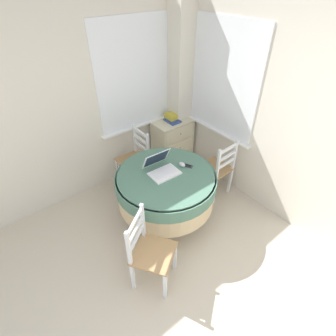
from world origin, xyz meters
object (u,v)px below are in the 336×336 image
(computer_mouse, at_px, (182,164))
(corner_cabinet, at_px, (173,142))
(dining_chair_camera_near, at_px, (150,252))
(round_dining_table, at_px, (166,186))
(dining_chair_near_right_window, at_px, (217,169))
(cell_phone, at_px, (188,166))
(laptop, at_px, (162,168))
(book_on_cabinet, at_px, (172,121))
(dining_chair_near_back_window, at_px, (135,159))
(storage_box, at_px, (172,117))

(computer_mouse, bearing_deg, corner_cabinet, 56.69)
(computer_mouse, bearing_deg, dining_chair_camera_near, -147.63)
(round_dining_table, xyz_separation_m, dining_chair_near_right_window, (0.85, -0.05, -0.12))
(round_dining_table, distance_m, cell_phone, 0.36)
(laptop, bearing_deg, computer_mouse, -14.62)
(laptop, xyz_separation_m, book_on_cabinet, (0.84, 0.84, -0.00))
(laptop, distance_m, corner_cabinet, 1.28)
(round_dining_table, bearing_deg, corner_cabinet, 47.29)
(cell_phone, distance_m, dining_chair_near_right_window, 0.63)
(round_dining_table, bearing_deg, book_on_cabinet, 47.52)
(laptop, xyz_separation_m, cell_phone, (0.31, -0.11, -0.04))
(dining_chair_near_right_window, bearing_deg, laptop, 171.82)
(round_dining_table, distance_m, corner_cabinet, 1.27)
(dining_chair_near_back_window, bearing_deg, laptop, -97.16)
(computer_mouse, relative_size, dining_chair_near_back_window, 0.10)
(cell_phone, height_order, book_on_cabinet, book_on_cabinet)
(dining_chair_camera_near, bearing_deg, dining_chair_near_back_window, 62.67)
(corner_cabinet, bearing_deg, book_on_cabinet, -145.54)
(dining_chair_near_back_window, distance_m, book_on_cabinet, 0.83)
(storage_box, bearing_deg, laptop, -134.19)
(book_on_cabinet, bearing_deg, dining_chair_near_back_window, -174.59)
(laptop, distance_m, computer_mouse, 0.26)
(computer_mouse, height_order, corner_cabinet, computer_mouse)
(storage_box, bearing_deg, dining_chair_near_right_window, -90.89)
(laptop, height_order, book_on_cabinet, laptop)
(computer_mouse, bearing_deg, cell_phone, -39.68)
(round_dining_table, height_order, cell_phone, cell_phone)
(dining_chair_camera_near, bearing_deg, storage_box, 45.46)
(cell_phone, bearing_deg, round_dining_table, 172.43)
(storage_box, bearing_deg, dining_chair_camera_near, -134.54)
(dining_chair_near_right_window, bearing_deg, computer_mouse, 174.65)
(dining_chair_near_back_window, bearing_deg, round_dining_table, -96.17)
(round_dining_table, height_order, dining_chair_camera_near, dining_chair_camera_near)
(dining_chair_near_right_window, bearing_deg, storage_box, 89.11)
(book_on_cabinet, bearing_deg, computer_mouse, -122.87)
(dining_chair_near_right_window, bearing_deg, round_dining_table, 176.50)
(round_dining_table, relative_size, cell_phone, 9.23)
(laptop, bearing_deg, round_dining_table, -85.16)
(dining_chair_near_back_window, xyz_separation_m, dining_chair_camera_near, (-0.72, -1.40, 0.00))
(round_dining_table, height_order, storage_box, storage_box)
(corner_cabinet, distance_m, book_on_cabinet, 0.40)
(corner_cabinet, bearing_deg, computer_mouse, -123.31)
(laptop, xyz_separation_m, dining_chair_near_back_window, (0.10, 0.77, -0.35))
(dining_chair_near_right_window, relative_size, corner_cabinet, 1.15)
(round_dining_table, distance_m, dining_chair_camera_near, 0.85)
(cell_phone, bearing_deg, laptop, 160.22)
(computer_mouse, height_order, book_on_cabinet, book_on_cabinet)
(dining_chair_near_right_window, bearing_deg, cell_phone, 178.78)
(dining_chair_camera_near, bearing_deg, dining_chair_near_right_window, 18.75)
(computer_mouse, height_order, storage_box, storage_box)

